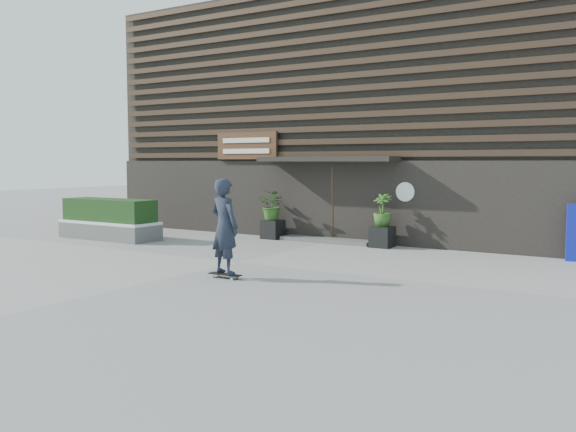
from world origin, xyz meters
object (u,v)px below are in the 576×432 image
Objects in this scene: planter_pot_left at (273,229)px; skateboarder at (225,227)px; raised_bed at (110,231)px; planter_pot_right at (382,237)px.

planter_pot_left is 0.28× the size of skateboarder.
raised_bed is 1.65× the size of skateboarder.
skateboarder reaches higher than planter_pot_left.
skateboarder reaches higher than planter_pot_right.
skateboarder is at bearing -24.90° from raised_bed.
raised_bed is (-4.41, -2.82, -0.05)m from planter_pot_left.
planter_pot_left is 5.24m from raised_bed.
planter_pot_left reaches higher than raised_bed.
planter_pot_left is 6.93m from skateboarder.
planter_pot_right is 0.17× the size of raised_bed.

